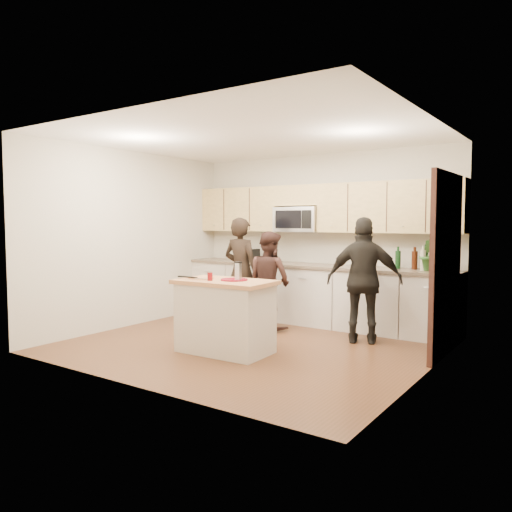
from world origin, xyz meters
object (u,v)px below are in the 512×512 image
Objects in this scene: island at (225,316)px; woman_right at (364,280)px; woman_center at (269,280)px; toaster at (249,255)px; woman_left at (241,271)px.

woman_right is (1.23, 1.42, 0.38)m from island.
woman_right is at bearing -165.93° from woman_center.
woman_center reaches higher than island.
island is 2.51m from toaster.
woman_left is 2.06m from woman_right.
woman_right reaches higher than toaster.
island is 1.52m from woman_center.
woman_left is 1.00× the size of woman_right.
woman_center reaches higher than toaster.
woman_center is 0.88× the size of woman_right.
woman_left is (-0.83, 1.47, 0.38)m from island.
island is 0.73× the size of woman_left.
island is at bearing 28.12° from woman_right.
woman_center is at bearing 99.25° from island.
island is 4.21× the size of toaster.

